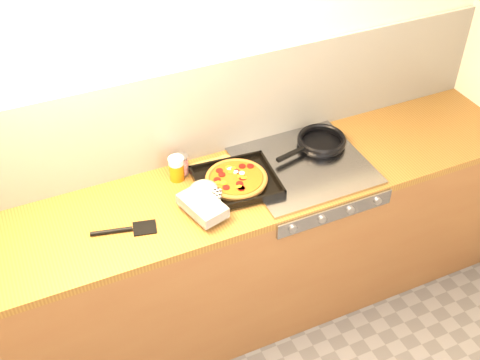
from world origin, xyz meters
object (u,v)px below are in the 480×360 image
juice_glass (177,168)px  tomato_can (181,165)px  pizza_on_tray (227,186)px  frying_pan (321,141)px

juice_glass → tomato_can: bearing=43.7°
pizza_on_tray → frying_pan: size_ratio=1.18×
pizza_on_tray → juice_glass: 0.26m
pizza_on_tray → frying_pan: (0.57, 0.13, -0.00)m
pizza_on_tray → tomato_can: size_ratio=4.97×
tomato_can → frying_pan: bearing=-7.5°
tomato_can → pizza_on_tray: bearing=-57.1°
tomato_can → juice_glass: 0.05m
frying_pan → juice_glass: juice_glass is taller
tomato_can → juice_glass: bearing=-136.3°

